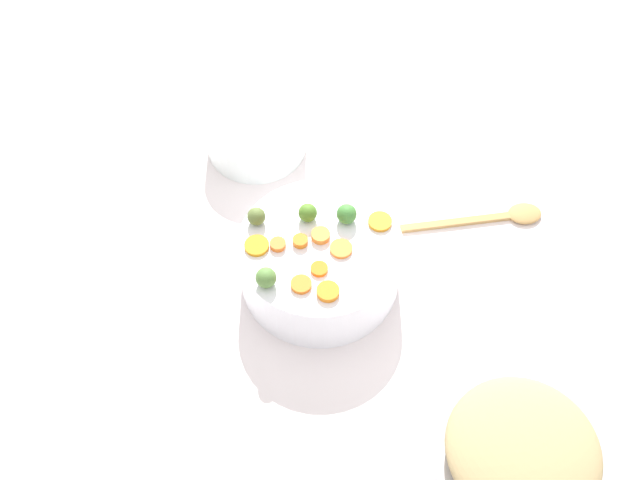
{
  "coord_description": "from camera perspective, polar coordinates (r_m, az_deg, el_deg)",
  "views": [
    {
      "loc": [
        -0.43,
        -0.57,
        1.05
      ],
      "look_at": [
        -0.03,
        -0.06,
        0.13
      ],
      "focal_mm": 40.23,
      "sensor_mm": 36.0,
      "label": 1
    }
  ],
  "objects": [
    {
      "name": "wooden_spoon",
      "position": [
        1.33,
        13.98,
        1.79
      ],
      "size": [
        0.24,
        0.15,
        0.01
      ],
      "color": "tan",
      "rests_on": "tabletop"
    },
    {
      "name": "brussels_sprout_3",
      "position": [
        1.08,
        -4.32,
        -3.0
      ],
      "size": [
        0.03,
        0.03,
        0.03
      ],
      "primitive_type": "sphere",
      "color": "#55813C",
      "rests_on": "serving_bowl_carrots"
    },
    {
      "name": "tabletop",
      "position": [
        1.26,
        -0.66,
        -0.97
      ],
      "size": [
        2.4,
        2.4,
        0.02
      ],
      "primitive_type": "cube",
      "color": "white",
      "rests_on": "ground"
    },
    {
      "name": "brussels_sprout_1",
      "position": [
        1.15,
        -0.98,
        2.19
      ],
      "size": [
        0.03,
        0.03,
        0.03
      ],
      "primitive_type": "sphere",
      "color": "#508028",
      "rests_on": "serving_bowl_carrots"
    },
    {
      "name": "carrot_slice_8",
      "position": [
        1.09,
        -1.51,
        -3.55
      ],
      "size": [
        0.04,
        0.04,
        0.01
      ],
      "primitive_type": "cylinder",
      "rotation": [
        0.0,
        0.0,
        1.08
      ],
      "color": "orange",
      "rests_on": "serving_bowl_carrots"
    },
    {
      "name": "metal_pot",
      "position": [
        1.04,
        14.62,
        -17.52
      ],
      "size": [
        0.22,
        0.22,
        0.14
      ],
      "primitive_type": "cylinder",
      "color": "#BDBCBF",
      "rests_on": "tabletop"
    },
    {
      "name": "serving_bowl_carrots",
      "position": [
        1.18,
        0.0,
        -1.73
      ],
      "size": [
        0.27,
        0.27,
        0.1
      ],
      "primitive_type": "cylinder",
      "color": "white",
      "rests_on": "tabletop"
    },
    {
      "name": "brussels_sprout_0",
      "position": [
        1.15,
        2.13,
        2.09
      ],
      "size": [
        0.03,
        0.03,
        0.03
      ],
      "primitive_type": "sphere",
      "color": "#438538",
      "rests_on": "serving_bowl_carrots"
    },
    {
      "name": "brussels_sprout_2",
      "position": [
        1.15,
        -5.08,
        1.89
      ],
      "size": [
        0.03,
        0.03,
        0.03
      ],
      "primitive_type": "sphere",
      "color": "#5D7036",
      "rests_on": "serving_bowl_carrots"
    },
    {
      "name": "carrot_slice_3",
      "position": [
        1.08,
        0.64,
        -4.12
      ],
      "size": [
        0.04,
        0.04,
        0.01
      ],
      "primitive_type": "cylinder",
      "rotation": [
        0.0,
        0.0,
        4.39
      ],
      "color": "orange",
      "rests_on": "serving_bowl_carrots"
    },
    {
      "name": "carrot_slice_6",
      "position": [
        1.16,
        4.8,
        1.47
      ],
      "size": [
        0.05,
        0.05,
        0.01
      ],
      "primitive_type": "cylinder",
      "rotation": [
        0.0,
        0.0,
        3.36
      ],
      "color": "orange",
      "rests_on": "serving_bowl_carrots"
    },
    {
      "name": "carrot_slice_0",
      "position": [
        1.14,
        0.05,
        0.37
      ],
      "size": [
        0.04,
        0.04,
        0.01
      ],
      "primitive_type": "cylinder",
      "rotation": [
        0.0,
        0.0,
        5.26
      ],
      "color": "orange",
      "rests_on": "serving_bowl_carrots"
    },
    {
      "name": "carrot_slice_2",
      "position": [
        1.13,
        1.69,
        -0.7
      ],
      "size": [
        0.05,
        0.05,
        0.01
      ],
      "primitive_type": "cylinder",
      "rotation": [
        0.0,
        0.0,
        2.33
      ],
      "color": "orange",
      "rests_on": "serving_bowl_carrots"
    },
    {
      "name": "carrot_slice_5",
      "position": [
        1.13,
        -4.91,
        -0.61
      ],
      "size": [
        0.05,
        0.05,
        0.01
      ],
      "primitive_type": "cylinder",
      "rotation": [
        0.0,
        0.0,
        4.44
      ],
      "color": "orange",
      "rests_on": "serving_bowl_carrots"
    },
    {
      "name": "carrot_slice_1",
      "position": [
        1.1,
        -0.06,
        -2.32
      ],
      "size": [
        0.03,
        0.03,
        0.01
      ],
      "primitive_type": "cylinder",
      "rotation": [
        0.0,
        0.0,
        2.97
      ],
      "color": "orange",
      "rests_on": "serving_bowl_carrots"
    },
    {
      "name": "casserole_dish",
      "position": [
        1.38,
        -5.13,
        8.61
      ],
      "size": [
        0.19,
        0.19,
        0.09
      ],
      "primitive_type": "cylinder",
      "color": "white",
      "rests_on": "tabletop"
    },
    {
      "name": "stuffing_mound",
      "position": [
        0.95,
        15.86,
        -15.74
      ],
      "size": [
        0.19,
        0.19,
        0.05
      ],
      "primitive_type": "ellipsoid",
      "color": "tan",
      "rests_on": "metal_pot"
    },
    {
      "name": "carrot_slice_4",
      "position": [
        1.13,
        -3.37,
        -0.35
      ],
      "size": [
        0.03,
        0.03,
        0.01
      ],
      "primitive_type": "cylinder",
      "rotation": [
        0.0,
        0.0,
        3.43
      ],
      "color": "orange",
      "rests_on": "serving_bowl_carrots"
    },
    {
      "name": "carrot_slice_7",
      "position": [
        1.13,
        -1.58,
        -0.09
      ],
      "size": [
        0.03,
        0.03,
        0.01
      ],
      "primitive_type": "cylinder",
      "rotation": [
        0.0,
        0.0,
        4.83
      ],
      "color": "orange",
      "rests_on": "serving_bowl_carrots"
    }
  ]
}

